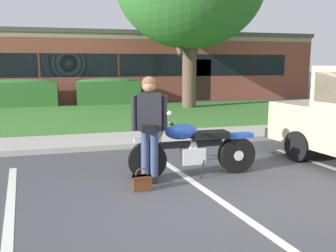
{
  "coord_description": "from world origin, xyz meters",
  "views": [
    {
      "loc": [
        -1.59,
        -4.54,
        1.9
      ],
      "look_at": [
        0.0,
        1.31,
        0.85
      ],
      "focal_mm": 38.69,
      "sensor_mm": 36.0,
      "label": 1
    }
  ],
  "objects_px": {
    "rider_person": "(149,122)",
    "hedge_center_left": "(108,91)",
    "handbag": "(142,181)",
    "hedge_left": "(20,93)",
    "brick_building": "(106,66)",
    "motorcycle": "(198,148)"
  },
  "relations": [
    {
      "from": "hedge_left",
      "to": "hedge_center_left",
      "type": "height_order",
      "value": "same"
    },
    {
      "from": "rider_person",
      "to": "brick_building",
      "type": "bearing_deg",
      "value": 86.4
    },
    {
      "from": "handbag",
      "to": "brick_building",
      "type": "distance_m",
      "value": 18.4
    },
    {
      "from": "hedge_left",
      "to": "hedge_center_left",
      "type": "relative_size",
      "value": 1.1
    },
    {
      "from": "hedge_center_left",
      "to": "brick_building",
      "type": "xyz_separation_m",
      "value": [
        0.6,
        6.61,
        1.1
      ]
    },
    {
      "from": "hedge_left",
      "to": "handbag",
      "type": "bearing_deg",
      "value": -75.21
    },
    {
      "from": "motorcycle",
      "to": "hedge_left",
      "type": "bearing_deg",
      "value": 110.41
    },
    {
      "from": "rider_person",
      "to": "brick_building",
      "type": "height_order",
      "value": "brick_building"
    },
    {
      "from": "rider_person",
      "to": "hedge_center_left",
      "type": "bearing_deg",
      "value": 87.34
    },
    {
      "from": "motorcycle",
      "to": "handbag",
      "type": "height_order",
      "value": "motorcycle"
    },
    {
      "from": "handbag",
      "to": "brick_building",
      "type": "xyz_separation_m",
      "value": [
        1.33,
        18.28,
        1.6
      ]
    },
    {
      "from": "hedge_left",
      "to": "hedge_center_left",
      "type": "bearing_deg",
      "value": 0.0
    },
    {
      "from": "rider_person",
      "to": "brick_building",
      "type": "xyz_separation_m",
      "value": [
        1.13,
        17.91,
        0.76
      ]
    },
    {
      "from": "motorcycle",
      "to": "handbag",
      "type": "xyz_separation_m",
      "value": [
        -1.07,
        -0.51,
        -0.34
      ]
    },
    {
      "from": "hedge_left",
      "to": "brick_building",
      "type": "distance_m",
      "value": 8.02
    },
    {
      "from": "rider_person",
      "to": "hedge_center_left",
      "type": "distance_m",
      "value": 11.32
    },
    {
      "from": "hedge_center_left",
      "to": "handbag",
      "type": "bearing_deg",
      "value": -93.57
    },
    {
      "from": "handbag",
      "to": "hedge_left",
      "type": "relative_size",
      "value": 0.11
    },
    {
      "from": "rider_person",
      "to": "hedge_left",
      "type": "height_order",
      "value": "rider_person"
    },
    {
      "from": "motorcycle",
      "to": "hedge_center_left",
      "type": "height_order",
      "value": "motorcycle"
    },
    {
      "from": "motorcycle",
      "to": "brick_building",
      "type": "height_order",
      "value": "brick_building"
    },
    {
      "from": "handbag",
      "to": "hedge_left",
      "type": "height_order",
      "value": "hedge_left"
    }
  ]
}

